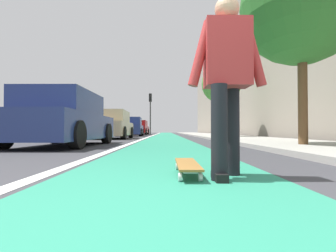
{
  "coord_description": "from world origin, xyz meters",
  "views": [
    {
      "loc": [
        -1.01,
        0.01,
        0.42
      ],
      "look_at": [
        11.33,
        -0.09,
        0.66
      ],
      "focal_mm": 26.08,
      "sensor_mm": 36.0,
      "label": 1
    }
  ],
  "objects": [
    {
      "name": "street_tree_near",
      "position": [
        4.7,
        -3.22,
        3.42
      ],
      "size": [
        2.85,
        2.85,
        4.85
      ],
      "color": "brown",
      "rests_on": "ground"
    },
    {
      "name": "ground_plane",
      "position": [
        10.0,
        0.0,
        0.0
      ],
      "size": [
        80.0,
        80.0,
        0.0
      ],
      "primitive_type": "plane",
      "color": "#38383D"
    },
    {
      "name": "building_facade",
      "position": [
        22.0,
        -6.17,
        5.54
      ],
      "size": [
        40.0,
        1.2,
        11.07
      ],
      "primitive_type": "cube",
      "color": "gray",
      "rests_on": "ground"
    },
    {
      "name": "street_tree_mid",
      "position": [
        13.13,
        -3.22,
        3.13
      ],
      "size": [
        2.29,
        2.29,
        4.32
      ],
      "color": "brown",
      "rests_on": "ground"
    },
    {
      "name": "skateboard",
      "position": [
        1.33,
        -0.2,
        0.09
      ],
      "size": [
        0.84,
        0.2,
        0.11
      ],
      "color": "white",
      "rests_on": "ground"
    },
    {
      "name": "bike_lane_paint",
      "position": [
        24.0,
        0.0,
        0.0
      ],
      "size": [
        56.0,
        2.05,
        0.0
      ],
      "primitive_type": "cube",
      "color": "#288466",
      "rests_on": "ground"
    },
    {
      "name": "parked_car_near",
      "position": [
        5.79,
        2.86,
        0.72
      ],
      "size": [
        4.21,
        1.97,
        1.49
      ],
      "color": "navy",
      "rests_on": "ground"
    },
    {
      "name": "lane_stripe_white",
      "position": [
        20.0,
        1.17,
        0.0
      ],
      "size": [
        52.0,
        0.16,
        0.01
      ],
      "primitive_type": "cube",
      "color": "silver",
      "rests_on": "ground"
    },
    {
      "name": "parked_car_mid",
      "position": [
        11.98,
        2.91,
        0.71
      ],
      "size": [
        4.25,
        1.93,
        1.47
      ],
      "color": "tan",
      "rests_on": "ground"
    },
    {
      "name": "parked_car_end",
      "position": [
        24.87,
        2.87,
        0.72
      ],
      "size": [
        4.46,
        1.91,
        1.49
      ],
      "color": "maroon",
      "rests_on": "ground"
    },
    {
      "name": "traffic_light",
      "position": [
        23.18,
        1.57,
        2.85
      ],
      "size": [
        0.33,
        0.28,
        4.11
      ],
      "color": "#2D2D2D",
      "rests_on": "ground"
    },
    {
      "name": "skater_person",
      "position": [
        1.18,
        -0.54,
        0.94
      ],
      "size": [
        0.46,
        0.72,
        1.64
      ],
      "color": "black",
      "rests_on": "ground"
    },
    {
      "name": "sidewalk_curb",
      "position": [
        18.0,
        -3.62,
        0.05
      ],
      "size": [
        52.0,
        3.2,
        0.1
      ],
      "primitive_type": "cube",
      "color": "#9E9B93",
      "rests_on": "ground"
    },
    {
      "name": "parked_car_far",
      "position": [
        18.36,
        2.87,
        0.69
      ],
      "size": [
        4.25,
        2.15,
        1.46
      ],
      "color": "navy",
      "rests_on": "ground"
    }
  ]
}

